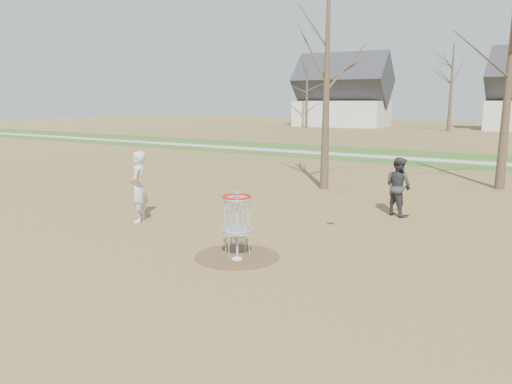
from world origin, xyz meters
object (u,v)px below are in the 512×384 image
at_px(player_throwing, 398,186).
at_px(disc_golf_basket, 237,214).
at_px(player_standing, 138,187).
at_px(disc_grounded, 237,259).

relative_size(player_throwing, disc_golf_basket, 1.24).
bearing_deg(disc_golf_basket, player_standing, 164.57).
xyz_separation_m(player_standing, disc_grounded, (4.12, -1.28, -0.94)).
distance_m(player_throwing, disc_grounded, 6.06).
xyz_separation_m(player_throwing, disc_grounded, (-1.52, -5.81, -0.82)).
bearing_deg(player_throwing, disc_golf_basket, 100.52).
relative_size(player_standing, disc_grounded, 8.69).
relative_size(disc_grounded, disc_golf_basket, 0.16).
bearing_deg(disc_grounded, player_standing, 162.69).
height_order(player_standing, disc_grounded, player_standing).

